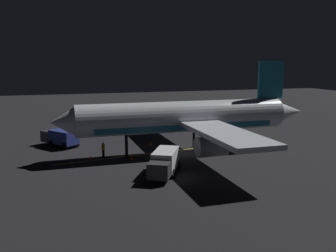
{
  "coord_description": "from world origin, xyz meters",
  "views": [
    {
      "loc": [
        -42.25,
        15.17,
        11.29
      ],
      "look_at": [
        0.0,
        2.0,
        3.5
      ],
      "focal_mm": 39.42,
      "sensor_mm": 36.0,
      "label": 1
    }
  ],
  "objects_px": {
    "traffic_cone_near_right": "(150,144)",
    "baggage_truck": "(61,138)",
    "catering_truck": "(164,163)",
    "traffic_cone_far": "(131,158)",
    "traffic_cone_near_left": "(154,167)",
    "traffic_cone_under_wing": "(90,158)",
    "ground_crew_worker": "(103,149)",
    "airliner": "(188,118)"
  },
  "relations": [
    {
      "from": "catering_truck",
      "to": "traffic_cone_far",
      "type": "distance_m",
      "value": 6.77
    },
    {
      "from": "catering_truck",
      "to": "traffic_cone_near_right",
      "type": "height_order",
      "value": "catering_truck"
    },
    {
      "from": "traffic_cone_near_left",
      "to": "baggage_truck",
      "type": "bearing_deg",
      "value": 33.47
    },
    {
      "from": "ground_crew_worker",
      "to": "traffic_cone_near_right",
      "type": "xyz_separation_m",
      "value": [
        4.02,
        -6.87,
        -0.64
      ]
    },
    {
      "from": "airliner",
      "to": "baggage_truck",
      "type": "distance_m",
      "value": 17.47
    },
    {
      "from": "baggage_truck",
      "to": "traffic_cone_near_left",
      "type": "relative_size",
      "value": 10.37
    },
    {
      "from": "airliner",
      "to": "catering_truck",
      "type": "relative_size",
      "value": 5.12
    },
    {
      "from": "traffic_cone_far",
      "to": "ground_crew_worker",
      "type": "bearing_deg",
      "value": 46.01
    },
    {
      "from": "traffic_cone_near_left",
      "to": "traffic_cone_under_wing",
      "type": "relative_size",
      "value": 1.0
    },
    {
      "from": "airliner",
      "to": "traffic_cone_under_wing",
      "type": "relative_size",
      "value": 59.56
    },
    {
      "from": "ground_crew_worker",
      "to": "traffic_cone_under_wing",
      "type": "height_order",
      "value": "ground_crew_worker"
    },
    {
      "from": "ground_crew_worker",
      "to": "traffic_cone_near_right",
      "type": "distance_m",
      "value": 7.99
    },
    {
      "from": "baggage_truck",
      "to": "catering_truck",
      "type": "bearing_deg",
      "value": -149.14
    },
    {
      "from": "baggage_truck",
      "to": "traffic_cone_near_right",
      "type": "relative_size",
      "value": 10.37
    },
    {
      "from": "traffic_cone_near_right",
      "to": "baggage_truck",
      "type": "bearing_deg",
      "value": 75.43
    },
    {
      "from": "traffic_cone_near_left",
      "to": "traffic_cone_near_right",
      "type": "bearing_deg",
      "value": -12.73
    },
    {
      "from": "traffic_cone_near_right",
      "to": "traffic_cone_far",
      "type": "bearing_deg",
      "value": 149.4
    },
    {
      "from": "catering_truck",
      "to": "ground_crew_worker",
      "type": "distance_m",
      "value": 10.39
    },
    {
      "from": "airliner",
      "to": "traffic_cone_far",
      "type": "xyz_separation_m",
      "value": [
        -1.63,
        7.49,
        -4.13
      ]
    },
    {
      "from": "ground_crew_worker",
      "to": "traffic_cone_far",
      "type": "xyz_separation_m",
      "value": [
        -2.76,
        -2.86,
        -0.64
      ]
    },
    {
      "from": "airliner",
      "to": "traffic_cone_far",
      "type": "relative_size",
      "value": 59.56
    },
    {
      "from": "catering_truck",
      "to": "traffic_cone_near_left",
      "type": "distance_m",
      "value": 2.56
    },
    {
      "from": "catering_truck",
      "to": "traffic_cone_far",
      "type": "relative_size",
      "value": 11.62
    },
    {
      "from": "airliner",
      "to": "catering_truck",
      "type": "height_order",
      "value": "airliner"
    },
    {
      "from": "traffic_cone_near_left",
      "to": "traffic_cone_under_wing",
      "type": "height_order",
      "value": "same"
    },
    {
      "from": "baggage_truck",
      "to": "ground_crew_worker",
      "type": "height_order",
      "value": "baggage_truck"
    },
    {
      "from": "traffic_cone_near_right",
      "to": "traffic_cone_far",
      "type": "distance_m",
      "value": 7.88
    },
    {
      "from": "airliner",
      "to": "baggage_truck",
      "type": "bearing_deg",
      "value": 61.58
    },
    {
      "from": "ground_crew_worker",
      "to": "baggage_truck",
      "type": "bearing_deg",
      "value": 34.0
    },
    {
      "from": "airliner",
      "to": "traffic_cone_far",
      "type": "bearing_deg",
      "value": 102.26
    },
    {
      "from": "baggage_truck",
      "to": "traffic_cone_near_left",
      "type": "xyz_separation_m",
      "value": [
        -13.87,
        -9.17,
        -0.92
      ]
    },
    {
      "from": "traffic_cone_under_wing",
      "to": "traffic_cone_far",
      "type": "relative_size",
      "value": 1.0
    },
    {
      "from": "ground_crew_worker",
      "to": "traffic_cone_near_left",
      "type": "bearing_deg",
      "value": -147.08
    },
    {
      "from": "traffic_cone_near_left",
      "to": "traffic_cone_far",
      "type": "xyz_separation_m",
      "value": [
        4.07,
        1.56,
        0.0
      ]
    },
    {
      "from": "traffic_cone_near_right",
      "to": "traffic_cone_far",
      "type": "xyz_separation_m",
      "value": [
        -6.78,
        4.01,
        0.0
      ]
    },
    {
      "from": "catering_truck",
      "to": "ground_crew_worker",
      "type": "height_order",
      "value": "catering_truck"
    },
    {
      "from": "catering_truck",
      "to": "traffic_cone_far",
      "type": "height_order",
      "value": "catering_truck"
    },
    {
      "from": "traffic_cone_near_right",
      "to": "catering_truck",
      "type": "bearing_deg",
      "value": 171.54
    },
    {
      "from": "airliner",
      "to": "traffic_cone_near_right",
      "type": "distance_m",
      "value": 7.47
    },
    {
      "from": "ground_crew_worker",
      "to": "airliner",
      "type": "bearing_deg",
      "value": -96.25
    },
    {
      "from": "ground_crew_worker",
      "to": "catering_truck",
      "type": "bearing_deg",
      "value": -151.72
    },
    {
      "from": "baggage_truck",
      "to": "catering_truck",
      "type": "height_order",
      "value": "catering_truck"
    }
  ]
}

